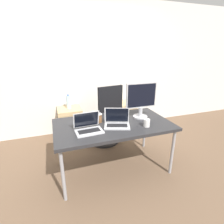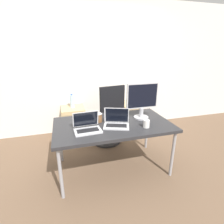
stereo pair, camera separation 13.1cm
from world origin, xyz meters
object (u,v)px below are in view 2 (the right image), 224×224
object	(u,v)px
water_bottle	(72,101)
cabinet_left	(74,122)
laptop_left	(87,127)
laptop_right	(116,122)
coffee_cup_white	(146,124)
cabinet_right	(127,116)
coffee_cup_brown	(99,118)
office_chair	(108,121)
monitor	(142,100)

from	to	relation	value
water_bottle	cabinet_left	bearing A→B (deg)	-90.00
laptop_left	laptop_right	distance (m)	0.39
water_bottle	laptop_right	xyz separation A→B (m)	(0.49, -1.30, 0.04)
water_bottle	laptop_right	size ratio (longest dim) A/B	0.72
laptop_right	coffee_cup_white	bearing A→B (deg)	-23.06
laptop_left	coffee_cup_white	world-z (taller)	laptop_left
cabinet_left	laptop_left	size ratio (longest dim) A/B	1.76
water_bottle	cabinet_right	bearing A→B (deg)	-0.11
cabinet_left	coffee_cup_brown	bearing A→B (deg)	-74.91
cabinet_right	water_bottle	bearing A→B (deg)	179.89
cabinet_right	laptop_left	size ratio (longest dim) A/B	1.76
office_chair	laptop_right	distance (m)	0.90
water_bottle	monitor	xyz separation A→B (m)	(0.92, -1.13, 0.26)
water_bottle	laptop_left	size ratio (longest dim) A/B	0.81
coffee_cup_brown	laptop_left	bearing A→B (deg)	-130.95
coffee_cup_white	coffee_cup_brown	distance (m)	0.65
cabinet_left	monitor	world-z (taller)	monitor
laptop_right	monitor	size ratio (longest dim) A/B	0.74
monitor	coffee_cup_white	distance (m)	0.40
cabinet_right	laptop_left	distance (m)	1.75
office_chair	cabinet_right	size ratio (longest dim) A/B	1.86
coffee_cup_white	coffee_cup_brown	bearing A→B (deg)	147.82
water_bottle	coffee_cup_brown	xyz separation A→B (m)	(0.30, -1.10, 0.05)
laptop_right	coffee_cup_brown	bearing A→B (deg)	134.87
cabinet_right	monitor	world-z (taller)	monitor
office_chair	cabinet_right	xyz separation A→B (m)	(0.55, 0.47, -0.13)
laptop_left	coffee_cup_white	xyz separation A→B (m)	(0.75, -0.12, 0.00)
laptop_left	laptop_right	size ratio (longest dim) A/B	0.89
laptop_right	coffee_cup_white	xyz separation A→B (m)	(0.36, -0.15, 0.00)
water_bottle	coffee_cup_brown	bearing A→B (deg)	-74.94
cabinet_left	laptop_right	size ratio (longest dim) A/B	1.57
office_chair	monitor	distance (m)	0.93
cabinet_right	laptop_left	bearing A→B (deg)	-127.83
cabinet_right	coffee_cup_brown	world-z (taller)	coffee_cup_brown
cabinet_left	water_bottle	xyz separation A→B (m)	(-0.00, 0.00, 0.43)
water_bottle	coffee_cup_white	size ratio (longest dim) A/B	2.69
coffee_cup_white	monitor	bearing A→B (deg)	76.94
cabinet_right	coffee_cup_white	world-z (taller)	coffee_cup_white
laptop_right	cabinet_left	bearing A→B (deg)	110.72
laptop_right	coffee_cup_white	size ratio (longest dim) A/B	3.74
coffee_cup_white	cabinet_left	bearing A→B (deg)	120.33
cabinet_left	coffee_cup_white	distance (m)	1.74
coffee_cup_white	coffee_cup_brown	world-z (taller)	coffee_cup_brown
water_bottle	coffee_cup_brown	distance (m)	1.15
coffee_cup_white	office_chair	bearing A→B (deg)	104.99
laptop_left	coffee_cup_white	size ratio (longest dim) A/B	3.32
laptop_left	monitor	bearing A→B (deg)	13.56
cabinet_left	water_bottle	distance (m)	0.43
office_chair	cabinet_left	world-z (taller)	office_chair
cabinet_left	laptop_left	world-z (taller)	laptop_left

